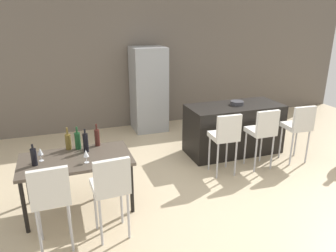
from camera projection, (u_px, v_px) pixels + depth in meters
name	position (u px, v px, depth m)	size (l,w,h in m)	color
ground_plane	(216.00, 174.00, 5.33)	(10.00, 10.00, 0.00)	#C6B28E
back_wall	(160.00, 62.00, 7.46)	(10.00, 0.12, 2.90)	#665B51
kitchen_island	(233.00, 129.00, 6.06)	(1.76, 0.78, 0.92)	black
bar_chair_left	(225.00, 135.00, 5.10)	(0.42, 0.42, 1.05)	silver
bar_chair_middle	(263.00, 130.00, 5.32)	(0.40, 0.40, 1.05)	silver
bar_chair_right	(299.00, 125.00, 5.55)	(0.43, 0.43, 1.05)	silver
dining_table	(76.00, 163.00, 4.20)	(1.42, 0.80, 0.74)	#4C4238
dining_chair_near	(51.00, 195.00, 3.42)	(0.41, 0.41, 1.05)	silver
dining_chair_far	(111.00, 184.00, 3.62)	(0.42, 0.42, 1.05)	silver
wine_bottle_left	(34.00, 157.00, 3.95)	(0.07, 0.07, 0.28)	black
wine_bottle_right	(78.00, 140.00, 4.42)	(0.08, 0.08, 0.32)	#194723
wine_bottle_end	(68.00, 141.00, 4.42)	(0.08, 0.08, 0.31)	brown
wine_bottle_far	(97.00, 137.00, 4.54)	(0.07, 0.07, 0.32)	#471E19
wine_bottle_middle	(86.00, 142.00, 4.33)	(0.07, 0.07, 0.32)	black
wine_glass_near	(86.00, 154.00, 4.01)	(0.07, 0.07, 0.17)	silver
wine_glass_corner	(40.00, 152.00, 4.06)	(0.07, 0.07, 0.17)	silver
refrigerator	(149.00, 89.00, 7.11)	(0.72, 0.68, 1.84)	#939699
fruit_bowl	(237.00, 103.00, 5.92)	(0.24, 0.24, 0.07)	#333338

